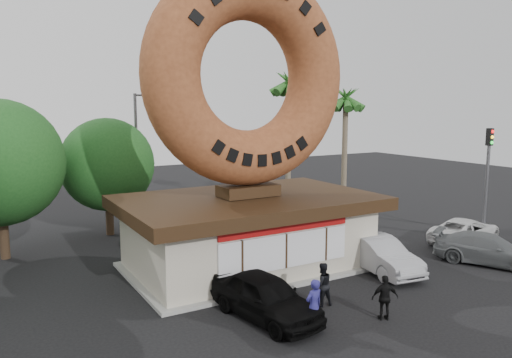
{
  "coord_description": "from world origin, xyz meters",
  "views": [
    {
      "loc": [
        -10.71,
        -13.13,
        7.32
      ],
      "look_at": [
        -0.76,
        4.0,
        4.38
      ],
      "focal_mm": 35.0,
      "sensor_mm": 36.0,
      "label": 1
    }
  ],
  "objects": [
    {
      "name": "donut_shop",
      "position": [
        0.0,
        5.98,
        1.77
      ],
      "size": [
        11.2,
        7.2,
        3.8
      ],
      "color": "beige",
      "rests_on": "ground"
    },
    {
      "name": "street_lamp",
      "position": [
        -1.86,
        16.0,
        4.48
      ],
      "size": [
        2.11,
        0.2,
        8.0
      ],
      "color": "#59595E",
      "rests_on": "ground"
    },
    {
      "name": "traffic_signal",
      "position": [
        14.0,
        3.99,
        3.87
      ],
      "size": [
        0.3,
        0.38,
        6.07
      ],
      "color": "#59595E",
      "rests_on": "ground"
    },
    {
      "name": "person_right",
      "position": [
        1.3,
        -1.27,
        0.79
      ],
      "size": [
        1.0,
        0.74,
        1.57
      ],
      "primitive_type": "imported",
      "rotation": [
        0.0,
        0.0,
        2.71
      ],
      "color": "black",
      "rests_on": "ground"
    },
    {
      "name": "person_left",
      "position": [
        -1.41,
        -0.85,
        0.9
      ],
      "size": [
        0.7,
        0.5,
        1.8
      ],
      "primitive_type": "imported",
      "rotation": [
        0.0,
        0.0,
        3.25
      ],
      "color": "navy",
      "rests_on": "ground"
    },
    {
      "name": "palm_near",
      "position": [
        7.5,
        14.0,
        8.41
      ],
      "size": [
        2.6,
        2.6,
        9.75
      ],
      "color": "#726651",
      "rests_on": "ground"
    },
    {
      "name": "car_black",
      "position": [
        -2.2,
        0.87,
        0.78
      ],
      "size": [
        2.56,
        4.84,
        1.57
      ],
      "primitive_type": "imported",
      "rotation": [
        0.0,
        0.0,
        0.16
      ],
      "color": "black",
      "rests_on": "ground"
    },
    {
      "name": "tree_mid",
      "position": [
        -4.0,
        15.0,
        4.02
      ],
      "size": [
        5.2,
        5.2,
        6.63
      ],
      "color": "#473321",
      "rests_on": "ground"
    },
    {
      "name": "car_white",
      "position": [
        12.0,
        3.69,
        0.67
      ],
      "size": [
        5.21,
        3.28,
        1.34
      ],
      "primitive_type": "imported",
      "rotation": [
        0.0,
        0.0,
        1.81
      ],
      "color": "silver",
      "rests_on": "ground"
    },
    {
      "name": "ground",
      "position": [
        0.0,
        0.0,
        0.0
      ],
      "size": [
        90.0,
        90.0,
        0.0
      ],
      "primitive_type": "plane",
      "color": "black",
      "rests_on": "ground"
    },
    {
      "name": "giant_donut",
      "position": [
        0.0,
        6.0,
        8.55
      ],
      "size": [
        9.5,
        2.42,
        9.5
      ],
      "primitive_type": "torus",
      "rotation": [
        1.57,
        0.0,
        0.0
      ],
      "color": "#9C542D",
      "rests_on": "donut_shop"
    },
    {
      "name": "person_center",
      "position": [
        0.18,
        0.79,
        0.81
      ],
      "size": [
        0.88,
        0.74,
        1.62
      ],
      "primitive_type": "imported",
      "rotation": [
        0.0,
        0.0,
        2.97
      ],
      "color": "black",
      "rests_on": "ground"
    },
    {
      "name": "car_grey",
      "position": [
        9.87,
        0.81,
        0.7
      ],
      "size": [
        3.96,
        5.16,
        1.4
      ],
      "primitive_type": "imported",
      "rotation": [
        0.0,
        0.0,
        0.48
      ],
      "color": "slate",
      "rests_on": "ground"
    },
    {
      "name": "palm_far",
      "position": [
        11.0,
        12.5,
        7.48
      ],
      "size": [
        2.6,
        2.6,
        8.75
      ],
      "color": "#726651",
      "rests_on": "ground"
    },
    {
      "name": "car_silver",
      "position": [
        4.75,
        2.62,
        0.76
      ],
      "size": [
        2.16,
        4.77,
        1.52
      ],
      "primitive_type": "imported",
      "rotation": [
        0.0,
        0.0,
        -0.12
      ],
      "color": "#9C9CA0",
      "rests_on": "ground"
    }
  ]
}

